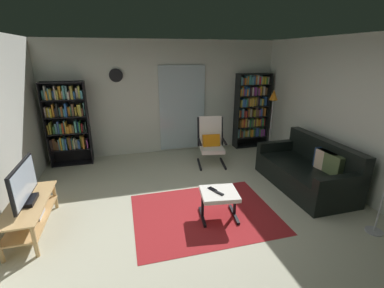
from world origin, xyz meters
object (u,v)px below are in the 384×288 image
Objects in this scene: tv_remote at (219,193)px; leather_sofa at (308,171)px; ottoman at (219,196)px; wall_clock at (116,75)px; television at (24,185)px; floor_lamp_by_shelf at (273,104)px; lounge_armchair at (211,140)px; bookshelf_near_tv at (67,122)px; cell_phone at (212,189)px; tv_stand at (30,212)px; bookshelf_near_sofa at (251,109)px.

leather_sofa is at bearing -13.42° from tv_remote.
ottoman is 3.56m from wall_clock.
floor_lamp_by_shelf is at bearing 20.86° from television.
lounge_armchair is (3.09, 1.63, -0.17)m from television.
bookshelf_near_tv reaches higher than cell_phone.
lounge_armchair is at bearing 27.73° from tv_stand.
tv_remote is 1.03× the size of cell_phone.
floor_lamp_by_shelf reaches higher than tv_stand.
leather_sofa is 1.77× the size of lounge_armchair.
bookshelf_near_sofa is 1.80× the size of lounge_armchair.
bookshelf_near_tv is at bearing 101.45° from tv_remote.
tv_stand is 3.27m from wall_clock.
floor_lamp_by_shelf reaches higher than ottoman.
ottoman is 4.02× the size of tv_remote.
leather_sofa is 12.90× the size of cell_phone.
bookshelf_near_sofa is 0.78m from floor_lamp_by_shelf.
floor_lamp_by_shelf is (2.03, 2.09, 0.89)m from ottoman.
television reaches higher than ottoman.
bookshelf_near_tv is at bearing 86.05° from television.
cell_phone is at bearing -48.71° from bookshelf_near_tv.
bookshelf_near_tv is at bearing 171.71° from floor_lamp_by_shelf.
leather_sofa is 1.93m from ottoman.
wall_clock reaches higher than tv_stand.
tv_stand is 0.40m from television.
wall_clock is at bearing 114.16° from ottoman.
leather_sofa is at bearing 14.42° from ottoman.
lounge_armchair is at bearing 47.40° from cell_phone.
bookshelf_near_tv is 3.67m from ottoman.
bookshelf_near_sofa is 1.64m from lounge_armchair.
wall_clock reaches higher than floor_lamp_by_shelf.
ottoman is at bearing -77.14° from cell_phone.
lounge_armchair is at bearing -147.89° from bookshelf_near_sofa.
television is at bearing -178.18° from leather_sofa.
lounge_armchair is (3.10, 1.63, 0.24)m from tv_stand.
leather_sofa reaches higher than tv_stand.
tv_stand is 4.42m from leather_sofa.
bookshelf_near_sofa is 1.02× the size of leather_sofa.
television is at bearing -30.17° from tv_stand.
wall_clock reaches higher than television.
tv_remote is (-1.89, -0.53, 0.12)m from leather_sofa.
tv_stand is 0.67× the size of bookshelf_near_tv.
leather_sofa is 1.98m from cell_phone.
bookshelf_near_sofa is at bearing 27.38° from tv_remote.
lounge_armchair is at bearing 27.76° from television.
floor_lamp_by_shelf is at bearing 84.26° from leather_sofa.
cell_phone is at bearing 127.20° from ottoman.
bookshelf_near_sofa reaches higher than leather_sofa.
tv_remote is at bearing -133.86° from floor_lamp_by_shelf.
cell_phone is 3.42m from wall_clock.
television reaches higher than cell_phone.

